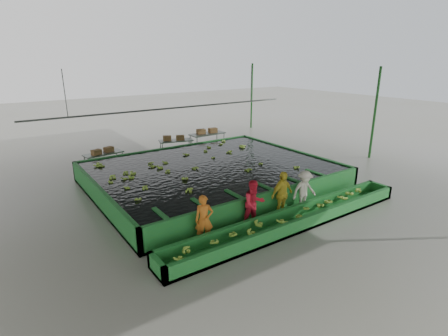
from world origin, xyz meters
TOP-DOWN VIEW (x-y plane):
  - ground at (0.00, 0.00)m, footprint 80.00×80.00m
  - shed_roof at (0.00, 0.00)m, footprint 20.00×22.00m
  - shed_posts at (0.00, 0.00)m, footprint 20.00×22.00m
  - flotation_tank at (0.00, 1.50)m, footprint 10.00×8.00m
  - tank_water at (0.00, 1.50)m, footprint 9.70×7.70m
  - sorting_trough at (0.00, -3.60)m, footprint 10.00×1.00m
  - cableway_rail at (0.00, 5.00)m, footprint 0.08×0.08m
  - rail_hanger_left at (-5.00, 5.00)m, footprint 0.04×0.04m
  - rail_hanger_right at (5.00, 5.00)m, footprint 0.04×0.04m
  - worker_a at (-3.01, -2.80)m, footprint 0.66×0.57m
  - worker_b at (-1.07, -2.80)m, footprint 0.88×0.74m
  - worker_c at (0.20, -2.80)m, footprint 1.02×0.48m
  - worker_d at (1.33, -2.80)m, footprint 1.07×0.75m
  - packing_table_left at (-3.33, 6.36)m, footprint 1.99×1.04m
  - packing_table_mid at (0.97, 6.82)m, footprint 2.04×1.23m
  - packing_table_right at (3.15, 6.86)m, footprint 2.22×0.95m
  - box_stack_left at (-3.36, 6.32)m, footprint 1.19×0.65m
  - box_stack_mid at (0.86, 6.87)m, footprint 1.25×0.81m
  - box_stack_right at (3.15, 6.89)m, footprint 1.33×0.51m
  - floating_bananas at (0.00, 2.30)m, footprint 8.91×6.07m
  - trough_bananas at (0.00, -3.60)m, footprint 9.51×0.63m

SIDE VIEW (x-z plane):
  - ground at x=0.00m, z-range 0.00..0.00m
  - sorting_trough at x=0.00m, z-range 0.00..0.50m
  - trough_bananas at x=0.00m, z-range 0.34..0.46m
  - packing_table_left at x=-3.33m, z-range 0.00..0.86m
  - packing_table_mid at x=0.97m, z-range 0.00..0.87m
  - flotation_tank at x=0.00m, z-range 0.00..0.90m
  - packing_table_right at x=3.15m, z-range 0.00..1.00m
  - worker_d at x=1.33m, z-range 0.00..1.51m
  - worker_a at x=-3.01m, z-range 0.00..1.54m
  - worker_b at x=-1.07m, z-range 0.00..1.63m
  - worker_c at x=0.20m, z-range 0.00..1.69m
  - tank_water at x=0.00m, z-range 0.85..0.85m
  - floating_bananas at x=0.00m, z-range 0.79..0.91m
  - box_stack_left at x=-3.36m, z-range 0.74..0.99m
  - box_stack_mid at x=0.86m, z-range 0.74..1.00m
  - box_stack_right at x=3.15m, z-range 0.86..1.14m
  - shed_posts at x=0.00m, z-range 0.00..5.00m
  - cableway_rail at x=0.00m, z-range -4.00..10.00m
  - rail_hanger_left at x=-5.00m, z-range 3.00..5.00m
  - rail_hanger_right at x=5.00m, z-range 3.00..5.00m
  - shed_roof at x=0.00m, z-range 4.98..5.02m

